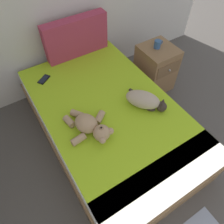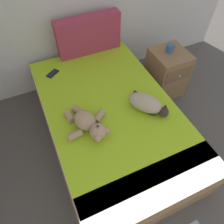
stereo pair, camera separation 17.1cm
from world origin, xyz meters
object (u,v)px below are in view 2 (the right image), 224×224
at_px(bed, 110,122).
at_px(teddy_bear, 89,124).
at_px(patterned_cushion, 89,35).
at_px(mug, 170,48).
at_px(cell_phone, 53,73).
at_px(nightstand, 166,73).
at_px(cat, 147,104).

height_order(bed, teddy_bear, teddy_bear).
xyz_separation_m(patterned_cushion, mug, (0.80, -0.52, -0.08)).
height_order(patterned_cushion, teddy_bear, patterned_cushion).
bearing_deg(mug, cell_phone, 167.53).
bearing_deg(cell_phone, teddy_bear, -82.57).
xyz_separation_m(teddy_bear, cell_phone, (-0.11, 0.87, -0.06)).
height_order(nightstand, mug, mug).
bearing_deg(nightstand, cell_phone, 166.38).
height_order(patterned_cushion, mug, patterned_cushion).
bearing_deg(nightstand, teddy_bear, -156.17).
bearing_deg(mug, teddy_bear, -154.76).
bearing_deg(bed, patterned_cushion, 81.42).
xyz_separation_m(bed, cell_phone, (-0.39, 0.71, 0.26)).
height_order(cat, cell_phone, cat).
relative_size(bed, nightstand, 3.42).
distance_m(bed, nightstand, 1.03).
xyz_separation_m(bed, cat, (0.31, -0.17, 0.33)).
bearing_deg(mug, nightstand, -69.15).
xyz_separation_m(cell_phone, mug, (1.34, -0.30, 0.14)).
height_order(cell_phone, mug, mug).
bearing_deg(cell_phone, nightstand, -13.62).
bearing_deg(cat, mug, 42.69).
relative_size(patterned_cushion, cell_phone, 4.71).
xyz_separation_m(cat, nightstand, (0.65, 0.55, -0.28)).
height_order(bed, patterned_cushion, patterned_cushion).
relative_size(bed, patterned_cushion, 2.69).
distance_m(teddy_bear, nightstand, 1.38).
xyz_separation_m(patterned_cushion, teddy_bear, (-0.42, -1.10, -0.16)).
bearing_deg(bed, nightstand, 21.91).
distance_m(patterned_cushion, mug, 0.96).
distance_m(patterned_cushion, teddy_bear, 1.19).
relative_size(bed, mug, 17.20).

